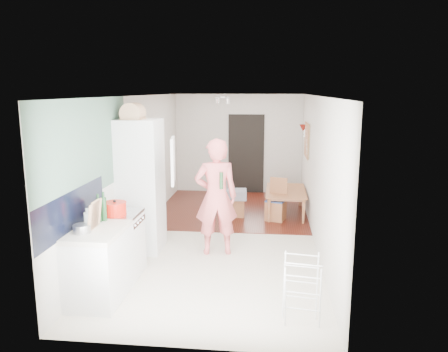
% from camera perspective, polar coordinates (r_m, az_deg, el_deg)
% --- Properties ---
extents(room_shell, '(3.20, 7.00, 2.50)m').
position_cam_1_polar(room_shell, '(7.65, -0.03, 1.01)').
color(room_shell, silver).
rests_on(room_shell, ground).
extents(floor, '(3.20, 7.00, 0.01)m').
position_cam_1_polar(floor, '(7.96, -0.03, -7.88)').
color(floor, beige).
rests_on(floor, ground).
extents(wood_floor_overlay, '(3.20, 3.30, 0.01)m').
position_cam_1_polar(wood_floor_overlay, '(9.72, 1.13, -4.30)').
color(wood_floor_overlay, '#4F1C13').
rests_on(wood_floor_overlay, room_shell).
extents(sage_wall_panel, '(0.02, 3.00, 1.30)m').
position_cam_1_polar(sage_wall_panel, '(6.03, -17.37, 3.51)').
color(sage_wall_panel, slate).
rests_on(sage_wall_panel, room_shell).
extents(tile_splashback, '(0.02, 1.90, 0.50)m').
position_cam_1_polar(tile_splashback, '(5.67, -19.10, -4.29)').
color(tile_splashback, black).
rests_on(tile_splashback, room_shell).
extents(doorway_recess, '(0.90, 0.04, 2.00)m').
position_cam_1_polar(doorway_recess, '(11.09, 2.91, 2.88)').
color(doorway_recess, black).
rests_on(doorway_recess, room_shell).
extents(base_cabinet, '(0.60, 0.90, 0.86)m').
position_cam_1_polar(base_cabinet, '(5.78, -16.02, -11.33)').
color(base_cabinet, silver).
rests_on(base_cabinet, room_shell).
extents(worktop, '(0.62, 0.92, 0.06)m').
position_cam_1_polar(worktop, '(5.63, -16.28, -6.99)').
color(worktop, beige).
rests_on(worktop, room_shell).
extents(range_cooker, '(0.60, 0.60, 0.88)m').
position_cam_1_polar(range_cooker, '(6.43, -13.52, -8.78)').
color(range_cooker, silver).
rests_on(range_cooker, room_shell).
extents(cooker_top, '(0.60, 0.60, 0.04)m').
position_cam_1_polar(cooker_top, '(6.29, -13.71, -4.84)').
color(cooker_top, '#B4B4B7').
rests_on(cooker_top, room_shell).
extents(fridge_housing, '(0.66, 0.66, 2.15)m').
position_cam_1_polar(fridge_housing, '(7.18, -10.83, -1.29)').
color(fridge_housing, silver).
rests_on(fridge_housing, room_shell).
extents(fridge_door, '(0.14, 0.56, 0.70)m').
position_cam_1_polar(fridge_door, '(6.65, -6.69, 2.01)').
color(fridge_door, silver).
rests_on(fridge_door, room_shell).
extents(fridge_interior, '(0.02, 0.52, 0.66)m').
position_cam_1_polar(fridge_interior, '(7.01, -8.55, 2.43)').
color(fridge_interior, white).
rests_on(fridge_interior, room_shell).
extents(pinboard, '(0.03, 0.90, 0.70)m').
position_cam_1_polar(pinboard, '(9.47, 10.79, 4.62)').
color(pinboard, tan).
rests_on(pinboard, room_shell).
extents(pinboard_frame, '(0.00, 0.94, 0.74)m').
position_cam_1_polar(pinboard_frame, '(9.47, 10.70, 4.63)').
color(pinboard_frame, '#905B3B').
rests_on(pinboard_frame, room_shell).
extents(wall_sconce, '(0.18, 0.18, 0.16)m').
position_cam_1_polar(wall_sconce, '(10.10, 10.31, 6.18)').
color(wall_sconce, maroon).
rests_on(wall_sconce, room_shell).
extents(person, '(0.89, 0.67, 2.21)m').
position_cam_1_polar(person, '(6.88, -1.04, -1.39)').
color(person, '#E36566').
rests_on(person, floor).
extents(dining_table, '(0.72, 1.27, 0.44)m').
position_cam_1_polar(dining_table, '(9.37, 8.21, -3.64)').
color(dining_table, '#905B3B').
rests_on(dining_table, floor).
extents(dining_chair, '(0.45, 0.45, 0.85)m').
position_cam_1_polar(dining_chair, '(8.85, 6.80, -3.12)').
color(dining_chair, '#905B3B').
rests_on(dining_chair, floor).
extents(stool, '(0.32, 0.32, 0.39)m').
position_cam_1_polar(stool, '(9.10, 1.72, -4.13)').
color(stool, '#905B3B').
rests_on(stool, floor).
extents(grey_drape, '(0.44, 0.44, 0.19)m').
position_cam_1_polar(grey_drape, '(9.00, 1.63, -2.42)').
color(grey_drape, slate).
rests_on(grey_drape, stool).
extents(drying_rack, '(0.45, 0.41, 0.78)m').
position_cam_1_polar(drying_rack, '(5.14, 10.10, -14.52)').
color(drying_rack, silver).
rests_on(drying_rack, floor).
extents(bread_bin, '(0.40, 0.38, 0.18)m').
position_cam_1_polar(bread_bin, '(6.98, -11.81, 8.00)').
color(bread_bin, tan).
rests_on(bread_bin, fridge_housing).
extents(red_casserole, '(0.37, 0.37, 0.19)m').
position_cam_1_polar(red_casserole, '(6.14, -14.08, -4.15)').
color(red_casserole, red).
rests_on(red_casserole, cooker_top).
extents(steel_pan, '(0.25, 0.25, 0.10)m').
position_cam_1_polar(steel_pan, '(5.52, -18.08, -6.56)').
color(steel_pan, '#B4B4B7').
rests_on(steel_pan, worktop).
extents(held_bottle, '(0.06, 0.06, 0.26)m').
position_cam_1_polar(held_bottle, '(6.69, -0.36, -0.60)').
color(held_bottle, '#1A401E').
rests_on(held_bottle, person).
extents(bottle_a, '(0.09, 0.09, 0.30)m').
position_cam_1_polar(bottle_a, '(5.88, -16.08, -4.39)').
color(bottle_a, '#1A401E').
rests_on(bottle_a, worktop).
extents(bottle_b, '(0.09, 0.09, 0.31)m').
position_cam_1_polar(bottle_b, '(5.92, -15.41, -4.19)').
color(bottle_b, '#1A401E').
rests_on(bottle_b, worktop).
extents(bottle_c, '(0.11, 0.11, 0.22)m').
position_cam_1_polar(bottle_c, '(5.59, -17.34, -5.68)').
color(bottle_c, beige).
rests_on(bottle_c, worktop).
extents(pepper_mill_front, '(0.07, 0.07, 0.23)m').
position_cam_1_polar(pepper_mill_front, '(5.97, -15.71, -4.49)').
color(pepper_mill_front, tan).
rests_on(pepper_mill_front, worktop).
extents(pepper_mill_back, '(0.07, 0.07, 0.21)m').
position_cam_1_polar(pepper_mill_back, '(6.10, -15.38, -4.20)').
color(pepper_mill_back, tan).
rests_on(pepper_mill_back, worktop).
extents(chopping_boards, '(0.08, 0.27, 0.36)m').
position_cam_1_polar(chopping_boards, '(5.60, -16.56, -4.87)').
color(chopping_boards, tan).
rests_on(chopping_boards, worktop).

